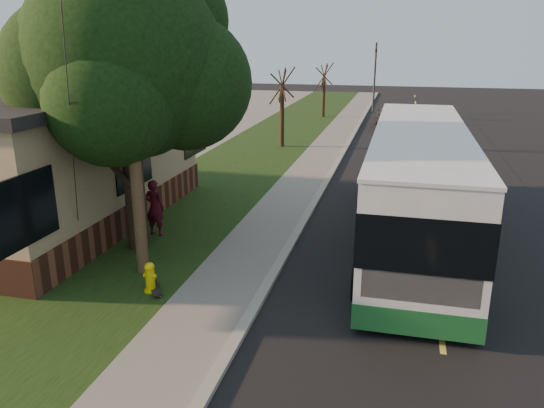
{
  "coord_description": "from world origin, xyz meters",
  "views": [
    {
      "loc": [
        2.91,
        -10.37,
        5.81
      ],
      "look_at": [
        -0.37,
        2.98,
        1.5
      ],
      "focal_mm": 35.0,
      "sensor_mm": 36.0,
      "label": 1
    }
  ],
  "objects_px": {
    "bare_tree_near": "(282,108)",
    "dumpster": "(44,213)",
    "leafy_tree": "(128,64)",
    "skateboarder": "(155,208)",
    "fire_hydrant": "(150,277)",
    "transit_bus": "(417,181)",
    "distant_car": "(389,117)",
    "bare_tree_far": "(324,91)",
    "utility_pole": "(129,91)",
    "traffic_signal": "(375,73)",
    "skateboard_main": "(155,289)"
  },
  "relations": [
    {
      "from": "utility_pole",
      "to": "traffic_signal",
      "type": "bearing_deg",
      "value": 83.42
    },
    {
      "from": "leafy_tree",
      "to": "dumpster",
      "type": "relative_size",
      "value": 5.19
    },
    {
      "from": "utility_pole",
      "to": "traffic_signal",
      "type": "height_order",
      "value": "utility_pole"
    },
    {
      "from": "leafy_tree",
      "to": "traffic_signal",
      "type": "distance_m",
      "value": 31.76
    },
    {
      "from": "utility_pole",
      "to": "traffic_signal",
      "type": "xyz_separation_m",
      "value": [
        3.81,
        33.01,
        -1.47
      ]
    },
    {
      "from": "utility_pole",
      "to": "transit_bus",
      "type": "bearing_deg",
      "value": 32.62
    },
    {
      "from": "traffic_signal",
      "to": "dumpster",
      "type": "bearing_deg",
      "value": -104.73
    },
    {
      "from": "traffic_signal",
      "to": "fire_hydrant",
      "type": "bearing_deg",
      "value": -95.21
    },
    {
      "from": "leafy_tree",
      "to": "transit_bus",
      "type": "distance_m",
      "value": 8.79
    },
    {
      "from": "bare_tree_far",
      "to": "transit_bus",
      "type": "height_order",
      "value": "bare_tree_far"
    },
    {
      "from": "fire_hydrant",
      "to": "leafy_tree",
      "type": "height_order",
      "value": "leafy_tree"
    },
    {
      "from": "leafy_tree",
      "to": "bare_tree_far",
      "type": "xyz_separation_m",
      "value": [
        1.17,
        27.35,
        -3.16
      ]
    },
    {
      "from": "skateboard_main",
      "to": "distant_car",
      "type": "height_order",
      "value": "distant_car"
    },
    {
      "from": "bare_tree_near",
      "to": "skateboarder",
      "type": "height_order",
      "value": "bare_tree_near"
    },
    {
      "from": "transit_bus",
      "to": "dumpster",
      "type": "bearing_deg",
      "value": -168.32
    },
    {
      "from": "bare_tree_near",
      "to": "bare_tree_far",
      "type": "xyz_separation_m",
      "value": [
        0.5,
        12.0,
        -0.15
      ]
    },
    {
      "from": "fire_hydrant",
      "to": "traffic_signal",
      "type": "bearing_deg",
      "value": 84.79
    },
    {
      "from": "fire_hydrant",
      "to": "distant_car",
      "type": "height_order",
      "value": "distant_car"
    },
    {
      "from": "bare_tree_near",
      "to": "bare_tree_far",
      "type": "distance_m",
      "value": 12.01
    },
    {
      "from": "dumpster",
      "to": "distant_car",
      "type": "bearing_deg",
      "value": 67.36
    },
    {
      "from": "fire_hydrant",
      "to": "utility_pole",
      "type": "distance_m",
      "value": 4.37
    },
    {
      "from": "leafy_tree",
      "to": "distant_car",
      "type": "relative_size",
      "value": 1.87
    },
    {
      "from": "bare_tree_far",
      "to": "dumpster",
      "type": "bearing_deg",
      "value": -99.77
    },
    {
      "from": "leafy_tree",
      "to": "fire_hydrant",
      "type": "bearing_deg",
      "value": -59.33
    },
    {
      "from": "traffic_signal",
      "to": "skateboard_main",
      "type": "relative_size",
      "value": 6.44
    },
    {
      "from": "bare_tree_near",
      "to": "dumpster",
      "type": "height_order",
      "value": "bare_tree_near"
    },
    {
      "from": "bare_tree_near",
      "to": "skateboarder",
      "type": "distance_m",
      "value": 14.54
    },
    {
      "from": "utility_pole",
      "to": "leafy_tree",
      "type": "xyz_separation_m",
      "value": [
        -0.87,
        1.66,
        0.54
      ]
    },
    {
      "from": "leafy_tree",
      "to": "skateboarder",
      "type": "bearing_deg",
      "value": 88.34
    },
    {
      "from": "dumpster",
      "to": "skateboarder",
      "type": "bearing_deg",
      "value": 8.0
    },
    {
      "from": "utility_pole",
      "to": "transit_bus",
      "type": "xyz_separation_m",
      "value": [
        6.78,
        4.34,
        -2.86
      ]
    },
    {
      "from": "skateboarder",
      "to": "bare_tree_near",
      "type": "bearing_deg",
      "value": -84.04
    },
    {
      "from": "fire_hydrant",
      "to": "skateboarder",
      "type": "relative_size",
      "value": 0.43
    },
    {
      "from": "bare_tree_far",
      "to": "dumpster",
      "type": "height_order",
      "value": "bare_tree_far"
    },
    {
      "from": "bare_tree_near",
      "to": "distant_car",
      "type": "relative_size",
      "value": 1.03
    },
    {
      "from": "fire_hydrant",
      "to": "skateboarder",
      "type": "distance_m",
      "value": 3.88
    },
    {
      "from": "traffic_signal",
      "to": "skateboarder",
      "type": "relative_size",
      "value": 3.18
    },
    {
      "from": "skateboarder",
      "to": "skateboard_main",
      "type": "height_order",
      "value": "skateboarder"
    },
    {
      "from": "traffic_signal",
      "to": "skateboarder",
      "type": "height_order",
      "value": "traffic_signal"
    },
    {
      "from": "bare_tree_near",
      "to": "fire_hydrant",
      "type": "bearing_deg",
      "value": -87.14
    },
    {
      "from": "fire_hydrant",
      "to": "transit_bus",
      "type": "bearing_deg",
      "value": 41.28
    },
    {
      "from": "leafy_tree",
      "to": "skateboard_main",
      "type": "height_order",
      "value": "leafy_tree"
    },
    {
      "from": "transit_bus",
      "to": "skateboarder",
      "type": "relative_size",
      "value": 7.08
    },
    {
      "from": "bare_tree_near",
      "to": "leafy_tree",
      "type": "bearing_deg",
      "value": -92.5
    },
    {
      "from": "bare_tree_near",
      "to": "bare_tree_far",
      "type": "relative_size",
      "value": 1.07
    },
    {
      "from": "dumpster",
      "to": "leafy_tree",
      "type": "bearing_deg",
      "value": -6.33
    },
    {
      "from": "bare_tree_near",
      "to": "skateboard_main",
      "type": "distance_m",
      "value": 18.11
    },
    {
      "from": "bare_tree_far",
      "to": "leafy_tree",
      "type": "bearing_deg",
      "value": -92.45
    },
    {
      "from": "traffic_signal",
      "to": "utility_pole",
      "type": "bearing_deg",
      "value": -96.58
    },
    {
      "from": "bare_tree_near",
      "to": "skateboarder",
      "type": "xyz_separation_m",
      "value": [
        -0.65,
        -14.48,
        -1.22
      ]
    }
  ]
}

